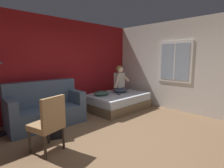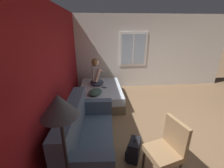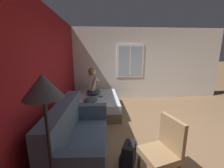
{
  "view_description": "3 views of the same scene",
  "coord_description": "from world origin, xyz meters",
  "px_view_note": "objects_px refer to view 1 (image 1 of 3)",
  "views": [
    {
      "loc": [
        -2.27,
        -2.04,
        1.6
      ],
      "look_at": [
        0.99,
        1.27,
        0.9
      ],
      "focal_mm": 28.0,
      "sensor_mm": 36.0,
      "label": 1
    },
    {
      "loc": [
        -2.77,
        1.71,
        2.26
      ],
      "look_at": [
        0.48,
        1.41,
        1.02
      ],
      "focal_mm": 24.0,
      "sensor_mm": 36.0,
      "label": 2
    },
    {
      "loc": [
        -2.85,
        1.59,
        1.9
      ],
      "look_at": [
        0.91,
        1.26,
        1.03
      ],
      "focal_mm": 24.0,
      "sensor_mm": 36.0,
      "label": 3
    }
  ],
  "objects_px": {
    "bed": "(118,101)",
    "backpack": "(56,128)",
    "couch": "(46,109)",
    "cell_phone": "(119,94)",
    "person_seated": "(120,82)",
    "throw_pillow": "(102,93)",
    "side_chair": "(49,122)"
  },
  "relations": [
    {
      "from": "bed",
      "to": "backpack",
      "type": "distance_m",
      "value": 2.41
    },
    {
      "from": "couch",
      "to": "backpack",
      "type": "xyz_separation_m",
      "value": [
        -0.17,
        -0.84,
        -0.2
      ]
    },
    {
      "from": "backpack",
      "to": "cell_phone",
      "type": "distance_m",
      "value": 2.35
    },
    {
      "from": "person_seated",
      "to": "throw_pillow",
      "type": "distance_m",
      "value": 0.82
    },
    {
      "from": "backpack",
      "to": "bed",
      "type": "bearing_deg",
      "value": 12.69
    },
    {
      "from": "side_chair",
      "to": "cell_phone",
      "type": "relative_size",
      "value": 6.81
    },
    {
      "from": "side_chair",
      "to": "throw_pillow",
      "type": "bearing_deg",
      "value": 27.46
    },
    {
      "from": "bed",
      "to": "couch",
      "type": "relative_size",
      "value": 1.06
    },
    {
      "from": "bed",
      "to": "couch",
      "type": "xyz_separation_m",
      "value": [
        -2.19,
        0.31,
        0.16
      ]
    },
    {
      "from": "bed",
      "to": "couch",
      "type": "distance_m",
      "value": 2.21
    },
    {
      "from": "bed",
      "to": "cell_phone",
      "type": "height_order",
      "value": "cell_phone"
    },
    {
      "from": "couch",
      "to": "person_seated",
      "type": "bearing_deg",
      "value": -4.19
    },
    {
      "from": "person_seated",
      "to": "bed",
      "type": "bearing_deg",
      "value": -151.64
    },
    {
      "from": "backpack",
      "to": "side_chair",
      "type": "bearing_deg",
      "value": -127.73
    },
    {
      "from": "bed",
      "to": "side_chair",
      "type": "xyz_separation_m",
      "value": [
        -2.69,
        -0.96,
        0.3
      ]
    },
    {
      "from": "backpack",
      "to": "cell_phone",
      "type": "xyz_separation_m",
      "value": [
        2.29,
        0.43,
        0.29
      ]
    },
    {
      "from": "cell_phone",
      "to": "bed",
      "type": "bearing_deg",
      "value": -104.59
    },
    {
      "from": "bed",
      "to": "throw_pillow",
      "type": "xyz_separation_m",
      "value": [
        -0.52,
        0.17,
        0.31
      ]
    },
    {
      "from": "person_seated",
      "to": "cell_phone",
      "type": "relative_size",
      "value": 6.08
    },
    {
      "from": "cell_phone",
      "to": "person_seated",
      "type": "bearing_deg",
      "value": -127.13
    },
    {
      "from": "bed",
      "to": "cell_phone",
      "type": "xyz_separation_m",
      "value": [
        -0.06,
        -0.1,
        0.25
      ]
    },
    {
      "from": "bed",
      "to": "side_chair",
      "type": "bearing_deg",
      "value": -160.34
    },
    {
      "from": "bed",
      "to": "side_chair",
      "type": "distance_m",
      "value": 2.87
    },
    {
      "from": "couch",
      "to": "cell_phone",
      "type": "bearing_deg",
      "value": -10.99
    },
    {
      "from": "couch",
      "to": "throw_pillow",
      "type": "bearing_deg",
      "value": -4.92
    },
    {
      "from": "cell_phone",
      "to": "throw_pillow",
      "type": "bearing_deg",
      "value": -15.29
    },
    {
      "from": "throw_pillow",
      "to": "bed",
      "type": "bearing_deg",
      "value": -17.65
    },
    {
      "from": "couch",
      "to": "person_seated",
      "type": "distance_m",
      "value": 2.48
    },
    {
      "from": "bed",
      "to": "cell_phone",
      "type": "distance_m",
      "value": 0.28
    },
    {
      "from": "bed",
      "to": "throw_pillow",
      "type": "bearing_deg",
      "value": 162.35
    },
    {
      "from": "side_chair",
      "to": "couch",
      "type": "bearing_deg",
      "value": 68.47
    },
    {
      "from": "throw_pillow",
      "to": "cell_phone",
      "type": "distance_m",
      "value": 0.54
    }
  ]
}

